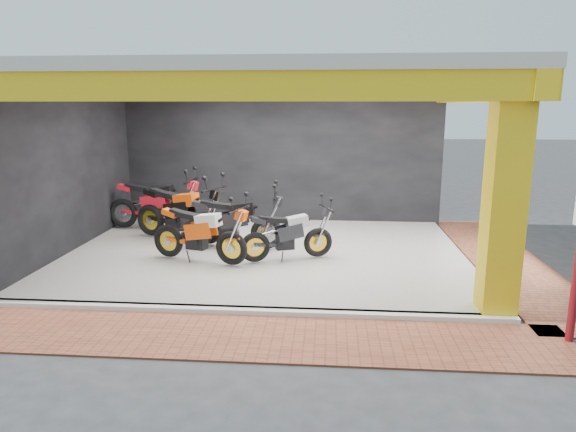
% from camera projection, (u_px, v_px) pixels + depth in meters
% --- Properties ---
extents(ground, '(80.00, 80.00, 0.00)m').
position_uv_depth(ground, '(251.00, 290.00, 8.63)').
color(ground, '#2D2D30').
rests_on(ground, ground).
extents(showroom_floor, '(8.00, 6.00, 0.10)m').
position_uv_depth(showroom_floor, '(266.00, 254.00, 10.57)').
color(showroom_floor, white).
rests_on(showroom_floor, ground).
extents(showroom_ceiling, '(8.40, 6.40, 0.20)m').
position_uv_depth(showroom_ceiling, '(264.00, 76.00, 9.82)').
color(showroom_ceiling, beige).
rests_on(showroom_ceiling, corner_column).
extents(back_wall, '(8.20, 0.20, 3.50)m').
position_uv_depth(back_wall, '(280.00, 156.00, 13.23)').
color(back_wall, black).
rests_on(back_wall, ground).
extents(left_wall, '(0.20, 6.20, 3.50)m').
position_uv_depth(left_wall, '(67.00, 170.00, 10.54)').
color(left_wall, black).
rests_on(left_wall, ground).
extents(corner_column, '(0.50, 0.50, 3.50)m').
position_uv_depth(corner_column, '(505.00, 199.00, 7.23)').
color(corner_column, yellow).
rests_on(corner_column, ground).
extents(header_beam_front, '(8.40, 0.30, 0.40)m').
position_uv_depth(header_beam_front, '(237.00, 86.00, 6.96)').
color(header_beam_front, yellow).
rests_on(header_beam_front, corner_column).
extents(header_beam_right, '(0.30, 6.40, 0.40)m').
position_uv_depth(header_beam_right, '(477.00, 91.00, 9.56)').
color(header_beam_right, yellow).
rests_on(header_beam_right, corner_column).
extents(floor_kerb, '(8.00, 0.20, 0.10)m').
position_uv_depth(floor_kerb, '(241.00, 311.00, 7.63)').
color(floor_kerb, white).
rests_on(floor_kerb, ground).
extents(paver_front, '(9.00, 1.40, 0.03)m').
position_uv_depth(paver_front, '(231.00, 336.00, 6.88)').
color(paver_front, brown).
rests_on(paver_front, ground).
extents(paver_right, '(1.40, 7.00, 0.03)m').
position_uv_depth(paver_right, '(505.00, 261.00, 10.20)').
color(paver_right, brown).
rests_on(paver_right, ground).
extents(moto_hero, '(2.29, 1.40, 1.31)m').
position_uv_depth(moto_hero, '(231.00, 232.00, 9.46)').
color(moto_hero, '#FF500A').
rests_on(moto_hero, showroom_floor).
extents(moto_row_a, '(2.08, 1.36, 1.19)m').
position_uv_depth(moto_row_a, '(318.00, 228.00, 10.00)').
color(moto_row_a, black).
rests_on(moto_row_a, showroom_floor).
extents(moto_row_b, '(2.28, 0.96, 1.37)m').
position_uv_depth(moto_row_b, '(267.00, 218.00, 10.53)').
color(moto_row_b, black).
rests_on(moto_row_b, showroom_floor).
extents(moto_row_c, '(2.58, 1.72, 1.48)m').
position_uv_depth(moto_row_c, '(207.00, 211.00, 10.91)').
color(moto_row_c, black).
rests_on(moto_row_c, showroom_floor).
extents(moto_row_d, '(2.43, 1.03, 1.45)m').
position_uv_depth(moto_row_d, '(184.00, 201.00, 12.15)').
color(moto_row_d, red).
rests_on(moto_row_d, showroom_floor).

